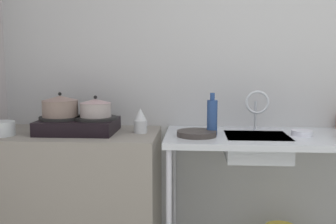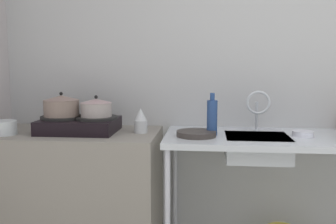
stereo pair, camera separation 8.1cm
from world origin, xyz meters
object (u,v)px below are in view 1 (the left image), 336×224
at_px(pot_on_left_burner, 60,106).
at_px(pot_on_right_burner, 96,108).
at_px(percolator, 140,121).
at_px(small_bowl_on_drainboard, 302,133).
at_px(faucet, 257,104).
at_px(bottle_by_sink, 212,117).
at_px(stove, 78,125).
at_px(pot_beside_stove, 1,129).
at_px(sink_basin, 257,147).
at_px(frying_pan, 197,133).

xyz_separation_m(pot_on_left_burner, pot_on_right_burner, (0.25, 0.00, -0.01)).
bearing_deg(percolator, small_bowl_on_drainboard, -1.45).
xyz_separation_m(faucet, bottle_by_sink, (-0.32, -0.15, -0.07)).
relative_size(pot_on_right_burner, percolator, 1.28).
xyz_separation_m(stove, pot_beside_stove, (-0.48, -0.14, -0.01)).
distance_m(percolator, sink_basin, 0.80).
bearing_deg(sink_basin, pot_on_right_burner, 178.80).
bearing_deg(sink_basin, percolator, 176.89).
bearing_deg(pot_on_left_burner, small_bowl_on_drainboard, -0.27).
xyz_separation_m(small_bowl_on_drainboard, bottle_by_sink, (-0.59, -0.01, 0.10)).
bearing_deg(small_bowl_on_drainboard, sink_basin, -177.04).
relative_size(faucet, frying_pan, 1.11).
relative_size(percolator, faucet, 0.58).
bearing_deg(percolator, bottle_by_sink, -4.92).
bearing_deg(pot_on_left_burner, frying_pan, -4.48).
distance_m(pot_on_right_burner, frying_pan, 0.71).
distance_m(stove, pot_beside_stove, 0.50).
distance_m(pot_beside_stove, frying_pan, 1.29).
relative_size(stove, bottle_by_sink, 1.91).
xyz_separation_m(pot_on_right_burner, percolator, (0.31, 0.02, -0.09)).
distance_m(pot_beside_stove, small_bowl_on_drainboard, 1.99).
height_order(pot_on_left_burner, pot_on_right_burner, pot_on_left_burner).
xyz_separation_m(percolator, frying_pan, (0.38, -0.09, -0.06)).
bearing_deg(sink_basin, pot_beside_stove, -175.88).
xyz_separation_m(percolator, sink_basin, (0.78, -0.04, -0.16)).
relative_size(pot_on_right_burner, pot_beside_stove, 1.20).
bearing_deg(pot_beside_stove, stove, 16.82).
bearing_deg(small_bowl_on_drainboard, percolator, 178.55).
relative_size(pot_beside_stove, sink_basin, 0.43).
xyz_separation_m(pot_on_left_burner, sink_basin, (1.34, -0.02, -0.26)).
bearing_deg(bottle_by_sink, percolator, 175.08).
bearing_deg(percolator, faucet, 7.57).
height_order(percolator, faucet, faucet).
bearing_deg(percolator, pot_beside_stove, -169.73).
relative_size(frying_pan, small_bowl_on_drainboard, 1.91).
relative_size(stove, percolator, 3.19).
bearing_deg(pot_on_right_burner, pot_on_left_burner, 180.00).
bearing_deg(stove, frying_pan, -5.16).
xyz_separation_m(stove, faucet, (1.23, 0.13, 0.14)).
bearing_deg(pot_beside_stove, pot_on_left_burner, 22.18).
bearing_deg(small_bowl_on_drainboard, stove, 179.71).
bearing_deg(bottle_by_sink, pot_beside_stove, -174.98).
xyz_separation_m(pot_beside_stove, sink_basin, (1.69, 0.12, -0.13)).
bearing_deg(frying_pan, percolator, 166.39).
bearing_deg(pot_beside_stove, faucet, 9.01).
height_order(pot_beside_stove, percolator, percolator).
bearing_deg(faucet, pot_beside_stove, -170.99).
height_order(pot_beside_stove, frying_pan, pot_beside_stove).
bearing_deg(stove, pot_beside_stove, -163.18).
bearing_deg(pot_beside_stove, pot_on_right_burner, 13.51).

